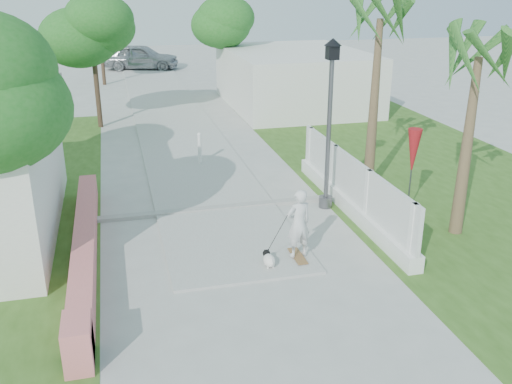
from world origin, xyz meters
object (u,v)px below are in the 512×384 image
object	(u,v)px
skateboarder	(296,225)
parked_car	(141,57)
bollard	(200,148)
street_lamp	(329,119)
dog	(269,259)
patio_umbrella	(413,153)

from	to	relation	value
skateboarder	parked_car	world-z (taller)	parked_car
bollard	parked_car	size ratio (longest dim) A/B	0.22
street_lamp	dog	bearing A→B (deg)	-129.31
patio_umbrella	parked_car	size ratio (longest dim) A/B	0.47
street_lamp	bollard	world-z (taller)	street_lamp
bollard	skateboarder	distance (m)	7.29
parked_car	patio_umbrella	bearing A→B (deg)	-153.20
dog	parked_car	bearing A→B (deg)	88.46
patio_umbrella	skateboarder	distance (m)	4.11
bollard	parked_car	world-z (taller)	parked_car
patio_umbrella	skateboarder	size ratio (longest dim) A/B	1.40
street_lamp	skateboarder	xyz separation A→B (m)	(-1.73, -2.72, -1.59)
skateboarder	bollard	bearing A→B (deg)	-93.65
patio_umbrella	skateboarder	world-z (taller)	patio_umbrella
skateboarder	dog	world-z (taller)	skateboarder
parked_car	street_lamp	bearing A→B (deg)	-156.92
bollard	dog	size ratio (longest dim) A/B	2.00
street_lamp	skateboarder	distance (m)	3.59
bollard	skateboarder	bearing A→B (deg)	-82.36
bollard	patio_umbrella	bearing A→B (deg)	-50.09
street_lamp	bollard	distance (m)	5.56
bollard	dog	distance (m)	7.44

